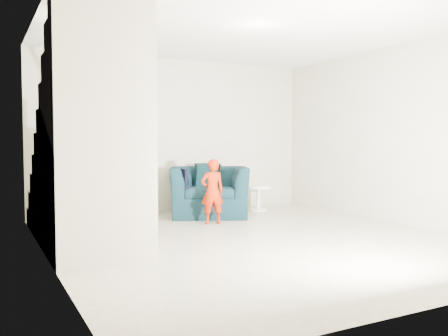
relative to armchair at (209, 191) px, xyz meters
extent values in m
plane|color=gray|center=(-0.32, -2.07, -0.41)|extent=(5.50, 5.50, 0.00)
plane|color=silver|center=(-0.32, -2.07, 2.29)|extent=(5.50, 5.50, 0.00)
plane|color=#AAA48A|center=(-0.32, 0.68, 0.94)|extent=(5.00, 0.00, 5.00)
plane|color=#AAA48A|center=(-2.82, -2.07, 0.94)|extent=(0.00, 5.50, 5.50)
plane|color=#AAA48A|center=(2.18, -2.07, 0.94)|extent=(0.00, 5.50, 5.50)
imported|color=black|center=(0.00, 0.00, 0.00)|extent=(1.62, 1.54, 0.83)
imported|color=#952604|center=(-0.31, -0.76, 0.08)|extent=(0.40, 0.30, 0.98)
cylinder|color=white|center=(1.06, 0.14, 0.01)|extent=(0.45, 0.45, 0.04)
cylinder|color=white|center=(1.06, 0.14, -0.21)|extent=(0.07, 0.07, 0.40)
cylinder|color=white|center=(1.06, 0.14, -0.40)|extent=(0.31, 0.31, 0.03)
cube|color=#ADA089|center=(-2.32, 0.28, -0.28)|extent=(1.00, 0.30, 0.27)
cube|color=#ADA089|center=(-2.32, -0.02, -0.14)|extent=(1.00, 0.30, 0.54)
cube|color=#ADA089|center=(-2.32, -0.32, -0.01)|extent=(1.00, 0.30, 0.81)
cube|color=#ADA089|center=(-2.32, -0.62, 0.13)|extent=(1.00, 0.30, 1.08)
cube|color=#ADA089|center=(-2.32, -0.92, 0.26)|extent=(1.00, 0.30, 1.35)
cube|color=#ADA089|center=(-2.32, -1.22, 0.40)|extent=(1.00, 0.30, 1.62)
cube|color=#ADA089|center=(-2.32, -1.52, 0.53)|extent=(1.00, 0.30, 1.89)
cube|color=#ADA089|center=(-2.32, -1.82, 0.67)|extent=(1.00, 0.30, 2.16)
cube|color=#ADA089|center=(-2.32, -2.12, 0.80)|extent=(1.00, 0.30, 2.43)
cube|color=#ADA089|center=(-2.32, -2.42, 0.94)|extent=(1.00, 0.30, 2.70)
cylinder|color=silver|center=(-1.82, -1.07, 1.84)|extent=(0.04, 3.03, 2.73)
cylinder|color=silver|center=(-1.82, 0.43, 0.09)|extent=(0.04, 0.04, 1.00)
cube|color=black|center=(0.09, 0.26, 0.24)|extent=(0.45, 0.22, 0.45)
cube|color=black|center=(-0.53, -0.03, 0.11)|extent=(0.05, 0.52, 0.59)
cube|color=black|center=(-0.21, -0.79, 0.44)|extent=(0.03, 0.05, 0.10)
camera|label=1|loc=(-3.45, -7.16, 0.81)|focal=38.00mm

